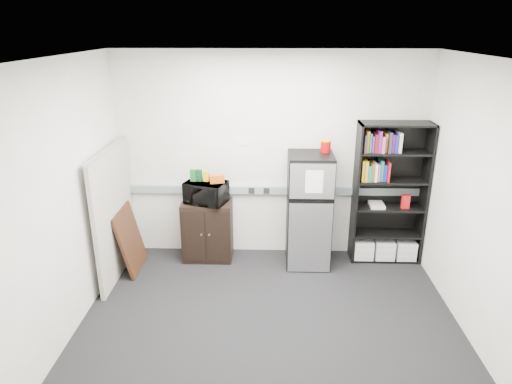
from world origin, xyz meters
TOP-DOWN VIEW (x-y plane):
  - floor at (0.00, 0.00)m, footprint 4.00×4.00m
  - wall_back at (0.00, 1.75)m, footprint 4.00×0.02m
  - wall_right at (2.00, 0.00)m, footprint 0.02×3.50m
  - wall_left at (-2.00, 0.00)m, footprint 0.02×3.50m
  - ceiling at (0.00, 0.00)m, footprint 4.00×3.50m
  - electrical_raceway at (0.00, 1.72)m, footprint 3.92×0.05m
  - wall_note at (-0.35, 1.74)m, footprint 0.14×0.00m
  - bookshelf at (1.53, 1.57)m, footprint 0.90×0.34m
  - cubicle_partition at (-1.90, 1.08)m, footprint 0.06×1.30m
  - cabinet at (-0.83, 1.50)m, footprint 0.64×0.43m
  - microwave at (-0.83, 1.48)m, footprint 0.59×0.49m
  - snack_box_a at (-0.99, 1.52)m, footprint 0.07×0.05m
  - snack_box_b at (-0.91, 1.52)m, footprint 0.08×0.07m
  - snack_box_c at (-0.82, 1.52)m, footprint 0.08×0.07m
  - snack_bag at (-0.68, 1.47)m, footprint 0.20×0.14m
  - refrigerator at (0.50, 1.42)m, footprint 0.55×0.58m
  - coffee_can at (0.68, 1.55)m, footprint 0.13×0.13m
  - framed_poster at (-1.77, 1.19)m, footprint 0.22×0.64m

SIDE VIEW (x-z plane):
  - floor at x=0.00m, z-range 0.00..0.00m
  - cabinet at x=-0.83m, z-range 0.00..0.81m
  - framed_poster at x=-1.77m, z-range 0.01..0.82m
  - refrigerator at x=0.50m, z-range 0.00..1.48m
  - cubicle_partition at x=-1.90m, z-range 0.00..1.62m
  - electrical_raceway at x=0.00m, z-range 0.85..0.95m
  - bookshelf at x=1.53m, z-range -0.01..1.84m
  - microwave at x=-0.83m, z-range 0.81..1.09m
  - snack_bag at x=-0.68m, z-range 1.09..1.19m
  - snack_box_c at x=-0.82m, z-range 1.09..1.23m
  - snack_box_a at x=-0.99m, z-range 1.09..1.24m
  - snack_box_b at x=-0.91m, z-range 1.09..1.24m
  - wall_back at x=0.00m, z-range 0.00..2.70m
  - wall_right at x=2.00m, z-range 0.00..2.70m
  - wall_left at x=-2.00m, z-range 0.00..2.70m
  - wall_note at x=-0.35m, z-range 1.50..1.60m
  - coffee_can at x=0.68m, z-range 1.48..1.65m
  - ceiling at x=0.00m, z-range 2.69..2.71m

